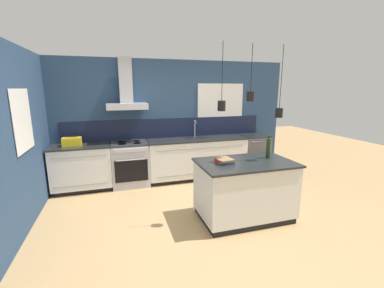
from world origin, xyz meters
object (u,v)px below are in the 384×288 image
Objects in this scene: oven_range at (130,164)px; dishwasher at (253,154)px; book_stack at (225,161)px; bottle_on_island at (268,148)px; yellow_toolbox at (72,142)px; red_supply_box at (223,161)px.

dishwasher is at bearing 0.08° from oven_range.
bottle_on_island is at bearing 3.40° from book_stack.
yellow_toolbox is (-1.07, 0.00, 0.54)m from oven_range.
oven_range is 3.17× the size of book_stack.
dishwasher is 4.94× the size of red_supply_box.
red_supply_box is at bearing -57.64° from oven_range.
book_stack reaches higher than red_supply_box.
bottle_on_island reaches higher than oven_range.
red_supply_box is at bearing -130.37° from dishwasher.
dishwasher is 2.50× the size of bottle_on_island.
oven_range is 2.87m from dishwasher.
red_supply_box is at bearing -175.35° from bottle_on_island.
bottle_on_island is at bearing -114.20° from dishwasher.
oven_range is 2.82m from bottle_on_island.
red_supply_box is (-0.04, -0.02, -0.00)m from book_stack.
bottle_on_island is at bearing -42.60° from oven_range.
yellow_toolbox reaches higher than book_stack.
red_supply_box is (-1.65, -1.94, 0.49)m from dishwasher.
dishwasher is 2.59m from red_supply_box.
oven_range is 2.34m from red_supply_box.
oven_range and dishwasher have the same top height.
dishwasher is (2.87, 0.00, -0.00)m from oven_range.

